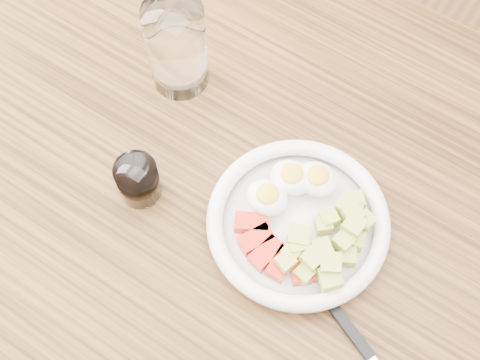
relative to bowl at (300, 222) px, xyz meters
name	(u,v)px	position (x,y,z in m)	size (l,w,h in m)	color
ground	(241,322)	(-0.09, 0.00, -0.79)	(4.00, 4.00, 0.00)	brown
dining_table	(242,223)	(-0.09, 0.00, -0.12)	(1.50, 0.90, 0.77)	brown
bowl	(300,222)	(0.00, 0.00, 0.00)	(0.25, 0.25, 0.06)	white
fork	(360,343)	(0.15, -0.09, -0.02)	(0.21, 0.10, 0.01)	black
water_glass	(177,47)	(-0.28, 0.11, 0.05)	(0.09, 0.09, 0.16)	white
coffee_glass	(138,180)	(-0.22, -0.07, 0.01)	(0.06, 0.06, 0.07)	white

